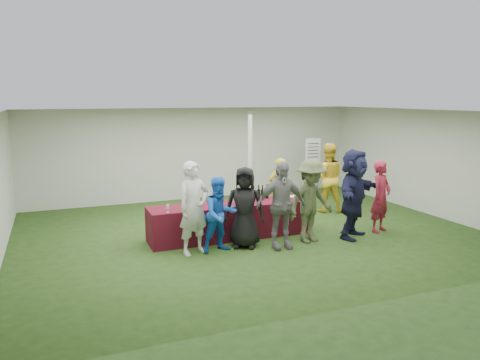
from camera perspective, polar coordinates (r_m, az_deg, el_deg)
name	(u,v)px	position (r m, az deg, el deg)	size (l,w,h in m)	color
ground	(250,233)	(10.56, 1.25, -6.49)	(60.00, 60.00, 0.00)	#284719
tent	(250,165)	(11.54, 1.22, 1.81)	(10.00, 10.00, 10.00)	white
serving_table	(231,220)	(10.19, -1.05, -4.92)	(3.60, 0.80, 0.75)	#5A0F21
wine_bottles	(255,194)	(10.44, 1.89, -1.75)	(0.71, 0.15, 0.32)	black
wine_glasses	(194,205)	(9.54, -5.63, -3.00)	(1.18, 0.11, 0.16)	silver
water_bottle	(232,198)	(10.16, -1.02, -2.19)	(0.07, 0.07, 0.23)	silver
bar_towel	(293,197)	(10.76, 6.53, -2.03)	(0.25, 0.18, 0.03)	white
dump_bucket	(300,196)	(10.53, 7.35, -1.91)	(0.24, 0.24, 0.18)	slate
wine_list_sign	(313,155)	(14.08, 8.87, 3.06)	(0.50, 0.03, 1.80)	slate
staff_pourer	(279,189)	(11.64, 4.80, -1.07)	(0.56, 0.37, 1.53)	gold
staff_back	(327,178)	(12.52, 10.60, 0.27)	(0.89, 0.69, 1.82)	yellow
customer_0	(194,208)	(9.05, -5.65, -3.43)	(0.66, 0.43, 1.81)	silver
customer_1	(220,215)	(9.18, -2.44, -4.24)	(0.72, 0.56, 1.49)	blue
customer_2	(245,207)	(9.42, 0.57, -3.36)	(0.80, 0.52, 1.65)	black
customer_3	(281,205)	(9.38, 4.99, -3.07)	(1.04, 0.43, 1.77)	slate
customer_4	(311,201)	(9.85, 8.60, -2.58)	(1.13, 0.65, 1.75)	#47512F
customer_5	(354,194)	(10.32, 13.71, -1.64)	(1.79, 0.57, 1.93)	#181A39
customer_6	(381,197)	(10.96, 16.79, -1.95)	(0.59, 0.39, 1.62)	maroon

